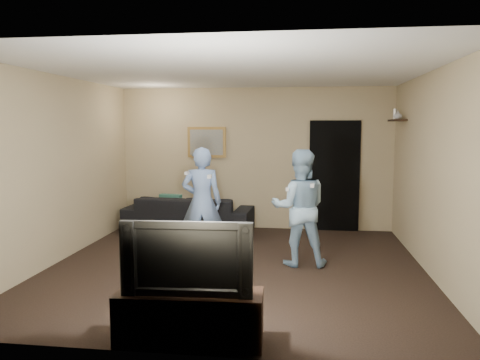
# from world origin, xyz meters

# --- Properties ---
(ground) EXTENTS (5.00, 5.00, 0.00)m
(ground) POSITION_xyz_m (0.00, 0.00, 0.00)
(ground) COLOR black
(ground) RESTS_ON ground
(ceiling) EXTENTS (5.00, 5.00, 0.04)m
(ceiling) POSITION_xyz_m (0.00, 0.00, 2.60)
(ceiling) COLOR silver
(ceiling) RESTS_ON wall_back
(wall_back) EXTENTS (5.00, 0.04, 2.60)m
(wall_back) POSITION_xyz_m (0.00, 2.50, 1.30)
(wall_back) COLOR tan
(wall_back) RESTS_ON ground
(wall_front) EXTENTS (5.00, 0.04, 2.60)m
(wall_front) POSITION_xyz_m (0.00, -2.50, 1.30)
(wall_front) COLOR tan
(wall_front) RESTS_ON ground
(wall_left) EXTENTS (0.04, 5.00, 2.60)m
(wall_left) POSITION_xyz_m (-2.50, 0.00, 1.30)
(wall_left) COLOR tan
(wall_left) RESTS_ON ground
(wall_right) EXTENTS (0.04, 5.00, 2.60)m
(wall_right) POSITION_xyz_m (2.50, 0.00, 1.30)
(wall_right) COLOR tan
(wall_right) RESTS_ON ground
(sofa) EXTENTS (2.29, 0.99, 0.66)m
(sofa) POSITION_xyz_m (-1.13, 1.96, 0.33)
(sofa) COLOR black
(sofa) RESTS_ON ground
(throw_pillow) EXTENTS (0.42, 0.21, 0.40)m
(throw_pillow) POSITION_xyz_m (-1.46, 1.96, 0.48)
(throw_pillow) COLOR #1A4E45
(throw_pillow) RESTS_ON sofa
(painting_frame) EXTENTS (0.72, 0.05, 0.57)m
(painting_frame) POSITION_xyz_m (-0.90, 2.48, 1.60)
(painting_frame) COLOR olive
(painting_frame) RESTS_ON wall_back
(painting_canvas) EXTENTS (0.62, 0.01, 0.47)m
(painting_canvas) POSITION_xyz_m (-0.90, 2.45, 1.60)
(painting_canvas) COLOR slate
(painting_canvas) RESTS_ON painting_frame
(doorway) EXTENTS (0.90, 0.06, 2.00)m
(doorway) POSITION_xyz_m (1.45, 2.47, 1.00)
(doorway) COLOR black
(doorway) RESTS_ON ground
(light_switch) EXTENTS (0.08, 0.02, 0.12)m
(light_switch) POSITION_xyz_m (0.85, 2.48, 1.30)
(light_switch) COLOR silver
(light_switch) RESTS_ON wall_back
(wall_shelf) EXTENTS (0.20, 0.60, 0.03)m
(wall_shelf) POSITION_xyz_m (2.39, 1.80, 1.99)
(wall_shelf) COLOR black
(wall_shelf) RESTS_ON wall_right
(shelf_vase) EXTENTS (0.17, 0.17, 0.14)m
(shelf_vase) POSITION_xyz_m (2.39, 1.77, 2.08)
(shelf_vase) COLOR silver
(shelf_vase) RESTS_ON wall_shelf
(shelf_figurine) EXTENTS (0.06, 0.06, 0.18)m
(shelf_figurine) POSITION_xyz_m (2.39, 2.02, 2.09)
(shelf_figurine) COLOR silver
(shelf_figurine) RESTS_ON wall_shelf
(tv_console) EXTENTS (1.28, 0.47, 0.45)m
(tv_console) POSITION_xyz_m (-0.07, -2.32, 0.25)
(tv_console) COLOR black
(tv_console) RESTS_ON ground
(television) EXTENTS (1.11, 0.20, 0.64)m
(television) POSITION_xyz_m (-0.07, -2.32, 0.79)
(television) COLOR black
(television) RESTS_ON tv_console
(wii_player_left) EXTENTS (0.62, 0.51, 1.60)m
(wii_player_left) POSITION_xyz_m (-0.57, 0.48, 0.80)
(wii_player_left) COLOR #7290C6
(wii_player_left) RESTS_ON ground
(wii_player_right) EXTENTS (0.81, 0.65, 1.59)m
(wii_player_right) POSITION_xyz_m (0.84, 0.22, 0.79)
(wii_player_right) COLOR #92B7D5
(wii_player_right) RESTS_ON ground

